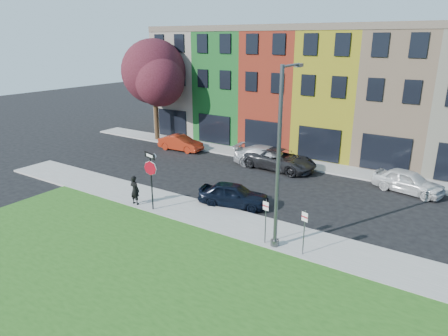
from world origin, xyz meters
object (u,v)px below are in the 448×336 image
Objects in this scene: stop_sign at (151,169)px; sedan_near at (234,195)px; man at (135,190)px; street_lamp at (280,160)px.

stop_sign is 5.03m from sedan_near.
street_lamp is (9.06, 0.20, 3.31)m from man.
street_lamp is (7.69, 0.22, 1.79)m from stop_sign.
man is at bearing 176.77° from street_lamp.
man is at bearing 109.40° from sedan_near.
stop_sign is 1.93× the size of man.
street_lamp is at bearing -139.07° from sedan_near.
man is (-1.38, 0.02, -1.52)m from stop_sign.
street_lamp is at bearing 18.37° from stop_sign.
man is 5.78m from sedan_near.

